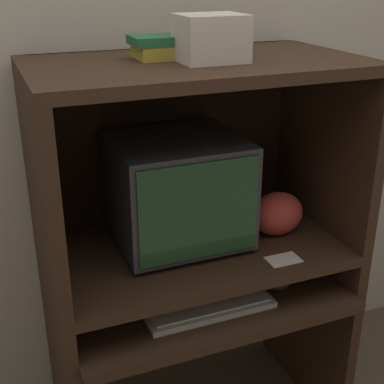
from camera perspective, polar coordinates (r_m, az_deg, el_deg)
The scene contains 11 objects.
wall_back at distance 2.03m, azimuth -3.46°, elevation 11.52°, with size 6.00×0.06×2.60m.
desk_base at distance 2.07m, azimuth 0.92°, elevation -15.70°, with size 1.04×0.65×0.65m.
desk_monitor_shelf at distance 1.90m, azimuth 0.43°, elevation -6.41°, with size 1.04×0.60×0.15m.
hutch_upper at distance 1.76m, azimuth 0.02°, elevation 7.27°, with size 1.04×0.60×0.64m.
crt_monitor at distance 1.82m, azimuth -1.58°, elevation 0.23°, with size 0.43×0.41×0.38m.
keyboard at distance 1.82m, azimuth 1.73°, elevation -12.01°, with size 0.43×0.16×0.03m.
mouse at distance 1.94m, azimuth 9.34°, elevation -9.74°, with size 0.07×0.05×0.03m.
snack_bag at distance 1.94m, azimuth 9.06°, elevation -2.28°, with size 0.19×0.15×0.16m.
book_stack at distance 1.70m, azimuth -2.88°, elevation 15.23°, with size 0.20×0.14×0.07m.
paper_card at distance 1.81m, azimuth 9.72°, elevation -7.12°, with size 0.11×0.07×0.00m.
storage_box at distance 1.63m, azimuth 2.02°, elevation 16.09°, with size 0.19×0.16×0.14m.
Camera 1 is at (-0.63, -1.23, 1.70)m, focal length 50.00 mm.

